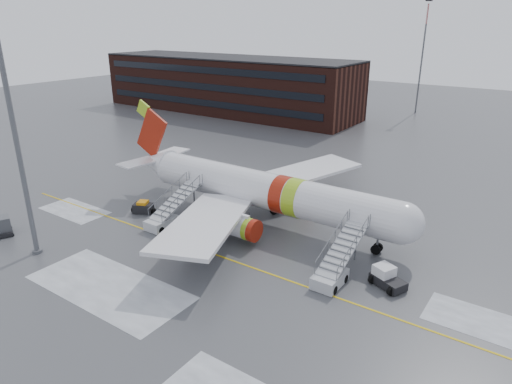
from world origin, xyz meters
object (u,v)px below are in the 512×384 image
Objects in this scene: airstair_fwd at (334,269)px; uld_container at (2,226)px; airstair_aft at (167,216)px; airliner at (259,190)px; baggage_tractor at (143,208)px; pushback_tug at (387,278)px; light_mast_near at (6,89)px.

airstair_fwd reaches higher than uld_container.
airstair_fwd is 1.00× the size of airstair_aft.
baggage_tractor is (-11.58, -5.71, -2.83)m from airliner.
airliner is at bearing 26.24° from baggage_tractor.
airliner is at bearing 150.99° from airstair_fwd.
pushback_tug is at bearing 19.94° from uld_container.
baggage_tractor is at bearing 57.68° from uld_container.
airliner is 12.97× the size of uld_container.
airstair_aft is 2.85× the size of uld_container.
uld_container is 0.09× the size of light_mast_near.
airstair_fwd is 32.57m from uld_container.
uld_container reaches higher than baggage_tractor.
airstair_aft is at bearing 180.00° from airstair_fwd.
light_mast_near is at bearing -95.01° from baggage_tractor.
light_mast_near reaches higher than airstair_fwd.
baggage_tractor is at bearing -153.76° from airliner.
airstair_fwd is at bearing -2.03° from baggage_tractor.
uld_container is at bearing -137.60° from airstair_aft.
baggage_tractor is at bearing 84.99° from light_mast_near.
airliner is at bearing 42.61° from airstair_aft.
airliner reaches higher than pushback_tug.
airstair_fwd and airstair_aft have the same top height.
light_mast_near is (-24.41, -11.05, 13.69)m from airstair_fwd.
baggage_tractor is (7.36, 11.63, -0.27)m from uld_container.
airstair_aft is 22.74m from pushback_tug.
airstair_fwd is 18.89m from airstair_aft.
airliner reaches higher than airstair_fwd.
light_mast_near is (-1.04, -11.87, 14.17)m from baggage_tractor.
pushback_tug is 27.16m from baggage_tractor.
light_mast_near is (-5.52, -11.05, 13.69)m from airstair_aft.
light_mast_near is (-28.19, -12.76, 14.05)m from pushback_tug.
baggage_tractor is (-23.37, 0.83, -0.48)m from airstair_fwd.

